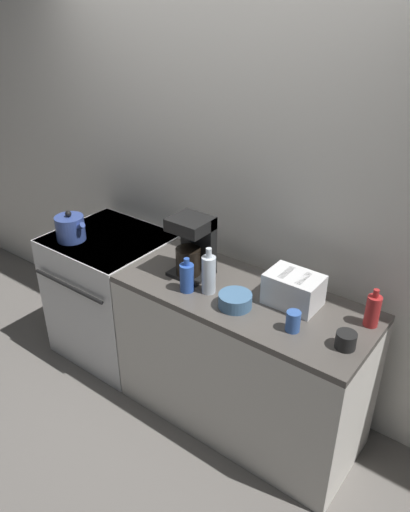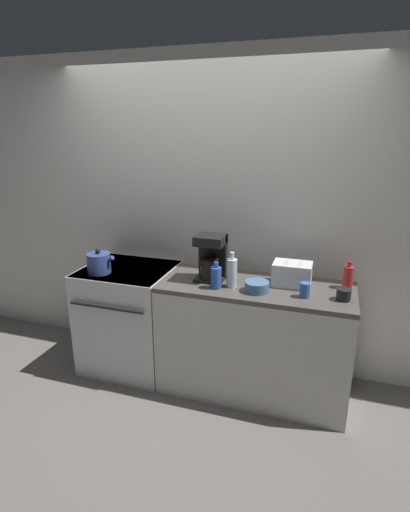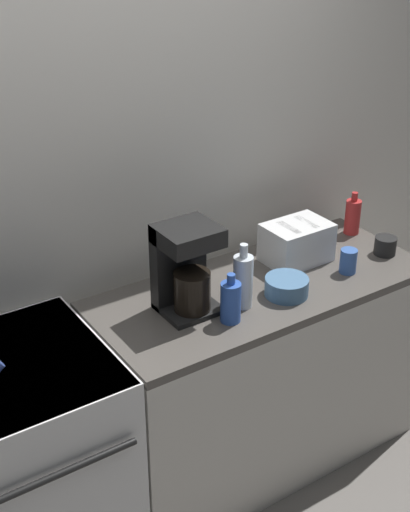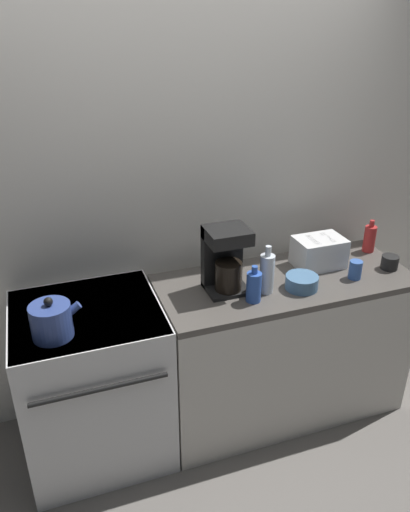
% 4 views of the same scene
% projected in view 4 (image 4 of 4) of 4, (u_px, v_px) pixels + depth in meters
% --- Properties ---
extents(ground_plane, '(12.00, 12.00, 0.00)m').
position_uv_depth(ground_plane, '(217.00, 461.00, 2.74)').
color(ground_plane, slate).
extents(wall_back, '(8.00, 0.05, 2.60)m').
position_uv_depth(wall_back, '(174.00, 195.00, 2.77)').
color(wall_back, silver).
rests_on(wall_back, ground_plane).
extents(stove, '(0.73, 0.71, 0.89)m').
position_uv_depth(stove, '(94.00, 381.00, 2.64)').
color(stove, silver).
rests_on(stove, ground_plane).
extents(counter_block, '(1.42, 0.60, 0.89)m').
position_uv_depth(counter_block, '(281.00, 345.00, 2.94)').
color(counter_block, silver).
rests_on(counter_block, ground_plane).
extents(kettle, '(0.23, 0.18, 0.20)m').
position_uv_depth(kettle, '(52.00, 321.00, 2.23)').
color(kettle, '#33478C').
rests_on(kettle, stove).
extents(toaster, '(0.28, 0.20, 0.17)m').
position_uv_depth(toaster, '(319.00, 252.00, 2.85)').
color(toaster, white).
rests_on(toaster, counter_block).
extents(coffee_maker, '(0.22, 0.20, 0.35)m').
position_uv_depth(coffee_maker, '(225.00, 258.00, 2.57)').
color(coffee_maker, black).
rests_on(coffee_maker, counter_block).
extents(bottle_clear, '(0.08, 0.08, 0.26)m').
position_uv_depth(bottle_clear, '(267.00, 273.00, 2.57)').
color(bottle_clear, silver).
rests_on(bottle_clear, counter_block).
extents(bottle_red, '(0.07, 0.07, 0.20)m').
position_uv_depth(bottle_red, '(370.00, 238.00, 3.02)').
color(bottle_red, '#B72828').
rests_on(bottle_red, counter_block).
extents(bottle_blue, '(0.08, 0.08, 0.20)m').
position_uv_depth(bottle_blue, '(254.00, 286.00, 2.50)').
color(bottle_blue, '#2D56B7').
rests_on(bottle_blue, counter_block).
extents(cup_black, '(0.10, 0.10, 0.08)m').
position_uv_depth(cup_black, '(390.00, 262.00, 2.84)').
color(cup_black, black).
rests_on(cup_black, counter_block).
extents(cup_blue, '(0.07, 0.07, 0.10)m').
position_uv_depth(cup_blue, '(355.00, 270.00, 2.73)').
color(cup_blue, '#3860B2').
rests_on(cup_blue, counter_block).
extents(bowl, '(0.17, 0.17, 0.07)m').
position_uv_depth(bowl, '(302.00, 282.00, 2.64)').
color(bowl, teal).
rests_on(bowl, counter_block).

